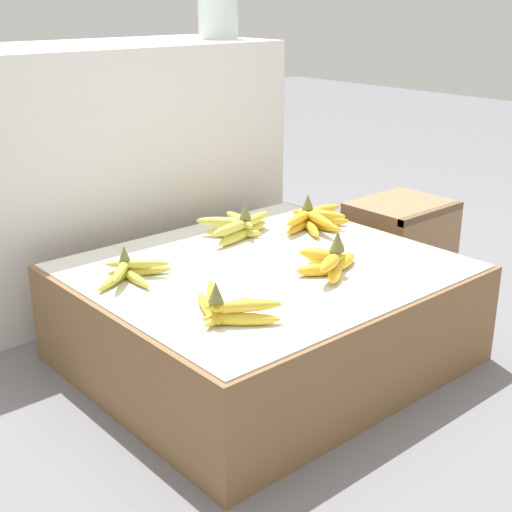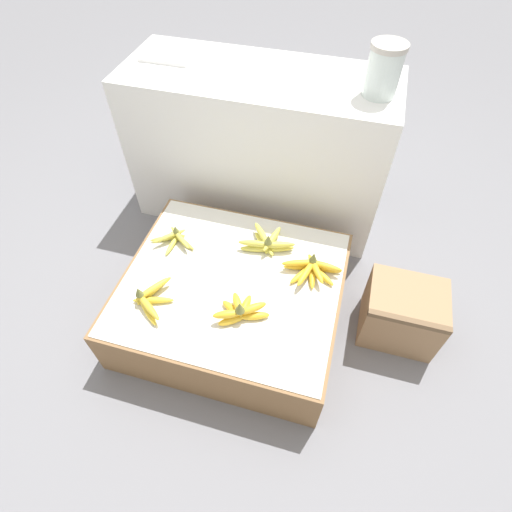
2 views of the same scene
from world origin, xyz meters
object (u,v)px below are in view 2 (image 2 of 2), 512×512
wooden_crate (402,313)px  banana_bunch_front_left (150,298)px  banana_bunch_front_midright (240,311)px  banana_bunch_middle_left (175,238)px  glass_jar (384,70)px  banana_bunch_middle_midright (267,243)px  foam_tray_white (170,53)px  banana_bunch_middle_right (312,269)px

wooden_crate → banana_bunch_front_left: 1.06m
banana_bunch_front_midright → banana_bunch_middle_left: size_ratio=0.97×
banana_bunch_front_left → banana_bunch_front_midright: bearing=5.9°
wooden_crate → glass_jar: 0.99m
wooden_crate → banana_bunch_front_midright: (-0.64, -0.27, 0.17)m
wooden_crate → banana_bunch_middle_left: 1.05m
banana_bunch_front_left → banana_bunch_middle_left: size_ratio=1.06×
wooden_crate → banana_bunch_middle_midright: (-0.63, 0.10, 0.16)m
banana_bunch_front_midright → foam_tray_white: foam_tray_white is taller
banana_bunch_front_left → banana_bunch_front_midright: size_ratio=1.10×
banana_bunch_front_midright → banana_bunch_middle_left: banana_bunch_front_midright is taller
banana_bunch_front_left → banana_bunch_middle_midright: (0.37, 0.41, 0.00)m
banana_bunch_front_left → banana_bunch_middle_right: 0.67m
banana_bunch_middle_midright → foam_tray_white: foam_tray_white is taller
banana_bunch_middle_left → banana_bunch_front_midright: bearing=-36.1°
banana_bunch_middle_left → glass_jar: 1.10m
banana_bunch_front_left → banana_bunch_front_midright: 0.36m
glass_jar → banana_bunch_middle_right: bearing=-101.0°
banana_bunch_front_left → foam_tray_white: 1.15m
banana_bunch_front_midright → banana_bunch_middle_midright: 0.37m
banana_bunch_front_left → banana_bunch_middle_midright: 0.55m
banana_bunch_middle_left → banana_bunch_middle_right: banana_bunch_middle_right is taller
banana_bunch_middle_midright → banana_bunch_middle_right: bearing=-22.1°
banana_bunch_front_left → banana_bunch_middle_right: banana_bunch_middle_right is taller
banana_bunch_front_midright → banana_bunch_front_left: bearing=-174.1°
banana_bunch_middle_midright → banana_bunch_middle_right: size_ratio=0.98×
banana_bunch_middle_left → glass_jar: bearing=37.9°
wooden_crate → banana_bunch_front_left: (-1.00, -0.31, 0.16)m
wooden_crate → banana_bunch_front_left: size_ratio=1.36×
banana_bunch_front_midright → glass_jar: bearing=68.5°
glass_jar → foam_tray_white: 0.98m
banana_bunch_front_midright → banana_bunch_middle_left: (-0.40, 0.29, -0.01)m
banana_bunch_middle_right → banana_bunch_middle_midright: bearing=157.9°
banana_bunch_front_midright → banana_bunch_middle_midright: banana_bunch_front_midright is taller
wooden_crate → foam_tray_white: foam_tray_white is taller
glass_jar → wooden_crate: bearing=-63.3°
banana_bunch_front_left → banana_bunch_front_midright: (0.36, 0.04, 0.01)m
banana_bunch_middle_midright → foam_tray_white: bearing=136.5°
banana_bunch_middle_left → banana_bunch_front_left: bearing=-83.7°
wooden_crate → banana_bunch_middle_right: (-0.41, 0.01, 0.16)m
banana_bunch_front_midright → banana_bunch_middle_right: (0.23, 0.28, -0.01)m
banana_bunch_front_left → foam_tray_white: (-0.26, 1.01, 0.49)m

